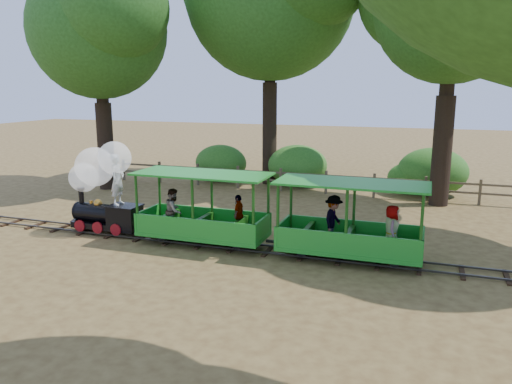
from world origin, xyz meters
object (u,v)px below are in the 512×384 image
(locomotive, at_px, (101,181))
(carriage_rear, at_px, (351,230))
(carriage_front, at_px, (201,217))
(fence, at_px, (303,179))

(locomotive, xyz_separation_m, carriage_rear, (7.68, -0.05, -0.81))
(carriage_front, distance_m, carriage_rear, 4.25)
(carriage_rear, relative_size, fence, 0.21)
(carriage_front, height_order, carriage_rear, same)
(carriage_rear, xyz_separation_m, fence, (-3.24, 7.98, -0.27))
(carriage_front, bearing_deg, carriage_rear, 0.87)
(fence, bearing_deg, carriage_front, -97.10)
(locomotive, distance_m, carriage_rear, 7.72)
(locomotive, bearing_deg, carriage_rear, -0.39)
(locomotive, height_order, carriage_rear, locomotive)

